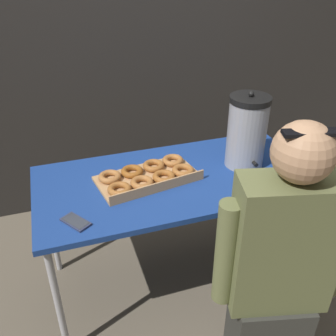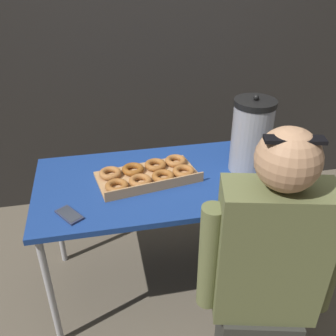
{
  "view_description": "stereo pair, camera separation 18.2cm",
  "coord_description": "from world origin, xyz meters",
  "px_view_note": "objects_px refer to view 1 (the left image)",
  "views": [
    {
      "loc": [
        -0.53,
        -1.49,
        1.69
      ],
      "look_at": [
        -0.04,
        0.0,
        0.76
      ],
      "focal_mm": 40.0,
      "sensor_mm": 36.0,
      "label": 1
    },
    {
      "loc": [
        -0.36,
        -1.53,
        1.69
      ],
      "look_at": [
        -0.04,
        0.0,
        0.76
      ],
      "focal_mm": 40.0,
      "sensor_mm": 36.0,
      "label": 2
    }
  ],
  "objects_px": {
    "donut_box": "(148,176)",
    "cell_phone": "(76,222)",
    "person_seated": "(278,271)",
    "coffee_urn": "(247,132)"
  },
  "relations": [
    {
      "from": "coffee_urn",
      "to": "person_seated",
      "type": "relative_size",
      "value": 0.32
    },
    {
      "from": "cell_phone",
      "to": "person_seated",
      "type": "xyz_separation_m",
      "value": [
        0.73,
        -0.41,
        -0.11
      ]
    },
    {
      "from": "donut_box",
      "to": "person_seated",
      "type": "bearing_deg",
      "value": -71.01
    },
    {
      "from": "coffee_urn",
      "to": "donut_box",
      "type": "bearing_deg",
      "value": 179.08
    },
    {
      "from": "donut_box",
      "to": "cell_phone",
      "type": "relative_size",
      "value": 3.65
    },
    {
      "from": "donut_box",
      "to": "person_seated",
      "type": "distance_m",
      "value": 0.74
    },
    {
      "from": "coffee_urn",
      "to": "cell_phone",
      "type": "height_order",
      "value": "coffee_urn"
    },
    {
      "from": "coffee_urn",
      "to": "cell_phone",
      "type": "relative_size",
      "value": 2.77
    },
    {
      "from": "coffee_urn",
      "to": "person_seated",
      "type": "height_order",
      "value": "person_seated"
    },
    {
      "from": "coffee_urn",
      "to": "person_seated",
      "type": "xyz_separation_m",
      "value": [
        -0.17,
        -0.63,
        -0.29
      ]
    }
  ]
}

